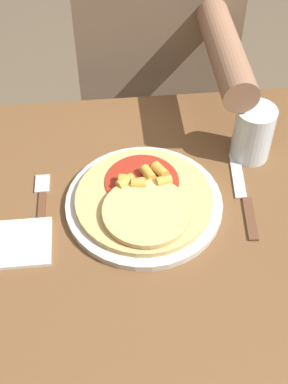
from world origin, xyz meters
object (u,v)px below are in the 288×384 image
pizza (144,199)px  fork (42,204)px  knife (244,196)px  plate (144,204)px  drinking_glass (253,133)px  person_diner (155,60)px  dining_table (130,260)px

pizza → fork: pizza is taller
knife → plate: bearing=-178.7°
drinking_glass → pizza: bearing=-151.7°
pizza → person_diner: size_ratio=0.21×
knife → drinking_glass: size_ratio=1.90×
plate → person_diner: bearing=81.3°
fork → knife: 0.39m
plate → pizza: bearing=-87.5°
pizza → drinking_glass: size_ratio=2.21×
dining_table → knife: (0.22, 0.03, 0.14)m
pizza → drinking_glass: (0.23, 0.12, 0.03)m
drinking_glass → person_diner: person_diner is taller
drinking_glass → person_diner: size_ratio=0.09×
dining_table → drinking_glass: size_ratio=8.88×
knife → drinking_glass: (0.04, 0.11, 0.06)m
drinking_glass → person_diner: 0.43m
fork → knife: size_ratio=0.79×
pizza → plate: bearing=92.5°
knife → person_diner: person_diner is taller
plate → drinking_glass: 0.26m
pizza → person_diner: bearing=81.4°
dining_table → drinking_glass: bearing=28.9°
dining_table → fork: fork is taller
fork → dining_table: bearing=-16.7°
plate → person_diner: person_diner is taller
knife → drinking_glass: bearing=72.2°
knife → drinking_glass: 0.13m
pizza → fork: size_ratio=1.47×
dining_table → plate: size_ratio=3.51×
dining_table → person_diner: (0.11, 0.54, 0.11)m
fork → drinking_glass: 0.44m
fork → pizza: bearing=-7.9°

